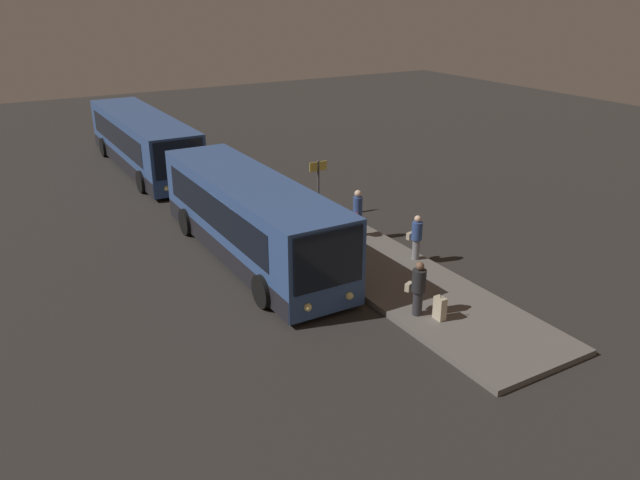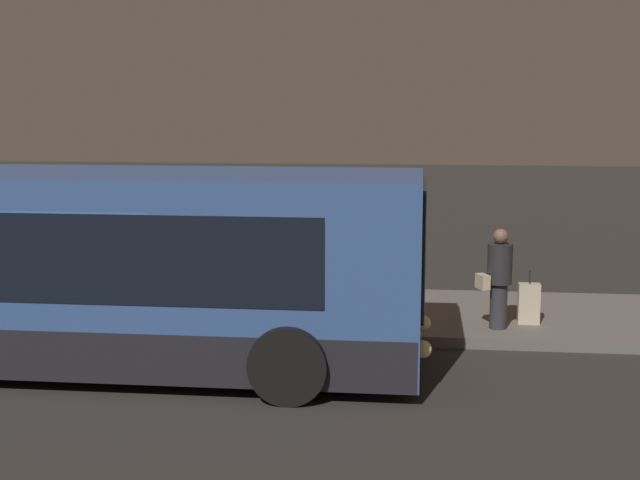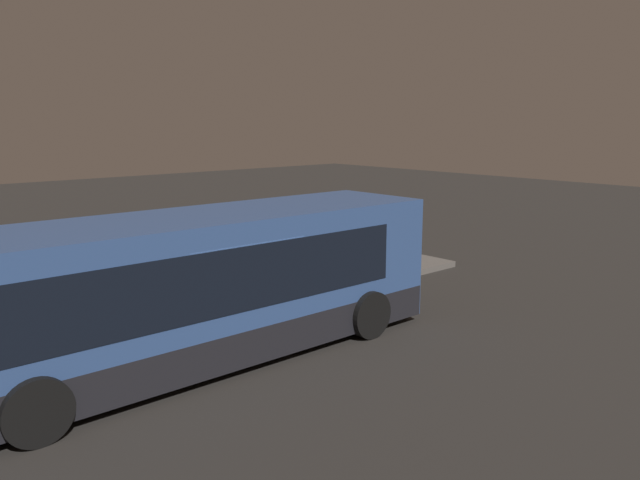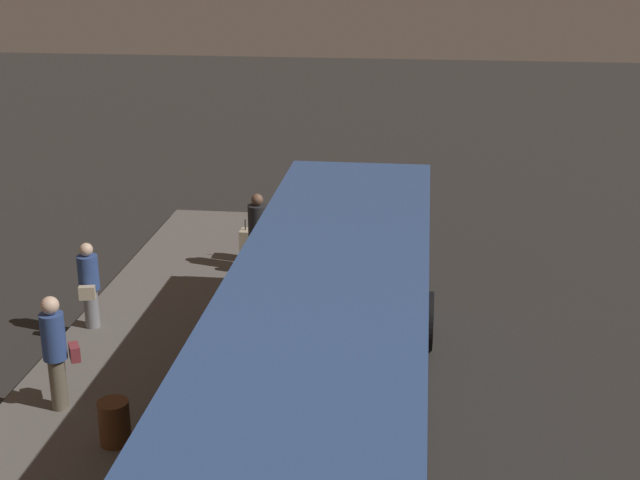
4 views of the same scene
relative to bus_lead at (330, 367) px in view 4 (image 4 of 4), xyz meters
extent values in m
plane|color=#2B2826|center=(0.59, -0.04, -1.45)|extent=(80.00, 80.00, 0.00)
cube|color=#605B56|center=(0.59, 3.34, -1.36)|extent=(20.00, 3.56, 0.18)
cube|color=#33518C|center=(0.05, 0.00, 0.10)|extent=(10.68, 2.55, 2.73)
cube|color=black|center=(0.05, 0.00, -0.92)|extent=(10.63, 2.57, 0.70)
cube|color=black|center=(-0.22, 0.00, 0.42)|extent=(8.76, 2.58, 1.20)
cube|color=black|center=(5.41, 0.00, 0.49)|extent=(0.06, 2.24, 1.75)
sphere|color=#F9E58C|center=(5.43, 0.70, -0.82)|extent=(0.24, 0.24, 0.24)
sphere|color=#F9E58C|center=(5.43, -0.70, -0.82)|extent=(0.24, 0.24, 0.24)
cylinder|color=black|center=(3.68, 1.27, -0.93)|extent=(1.05, 0.30, 1.05)
cylinder|color=black|center=(3.68, -1.27, -0.93)|extent=(1.05, 0.30, 1.05)
cylinder|color=#2D2D33|center=(6.67, 2.24, -0.89)|extent=(0.38, 0.38, 0.76)
cylinder|color=#262628|center=(6.67, 2.24, -0.18)|extent=(0.54, 0.54, 0.66)
sphere|color=brown|center=(6.67, 2.24, 0.28)|extent=(0.25, 0.25, 0.25)
cube|color=beige|center=(6.39, 2.12, -0.46)|extent=(0.24, 0.31, 0.24)
cylinder|color=gray|center=(3.48, 4.72, -0.90)|extent=(0.31, 0.31, 0.73)
cylinder|color=#334C8C|center=(3.48, 4.72, -0.22)|extent=(0.44, 0.44, 0.64)
sphere|color=beige|center=(3.48, 4.72, 0.22)|extent=(0.24, 0.24, 0.24)
cube|color=beige|center=(3.20, 4.66, -0.49)|extent=(0.20, 0.30, 0.24)
cylinder|color=#6B604C|center=(0.61, 4.16, -0.85)|extent=(0.34, 0.34, 0.83)
cylinder|color=#334C8C|center=(0.61, 4.16, -0.08)|extent=(0.49, 0.49, 0.72)
sphere|color=beige|center=(0.61, 4.16, 0.42)|extent=(0.27, 0.27, 0.27)
cube|color=maroon|center=(0.75, 3.92, -0.39)|extent=(0.31, 0.26, 0.24)
cube|color=beige|center=(7.21, 2.63, -0.93)|extent=(0.36, 0.22, 0.69)
cylinder|color=black|center=(7.21, 2.63, -0.46)|extent=(0.02, 0.02, 0.24)
cylinder|color=#593319|center=(-0.22, 3.01, -0.94)|extent=(0.44, 0.44, 0.65)
camera|label=1|loc=(19.07, -8.28, 7.60)|focal=35.00mm
camera|label=2|loc=(5.36, -12.34, 2.55)|focal=50.00mm
camera|label=3|loc=(-5.73, -10.35, 3.25)|focal=35.00mm
camera|label=4|loc=(-10.71, -1.14, 5.60)|focal=50.00mm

